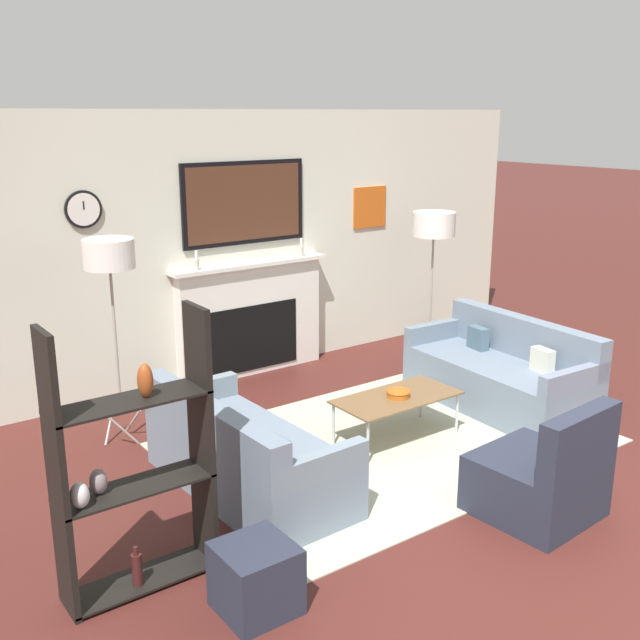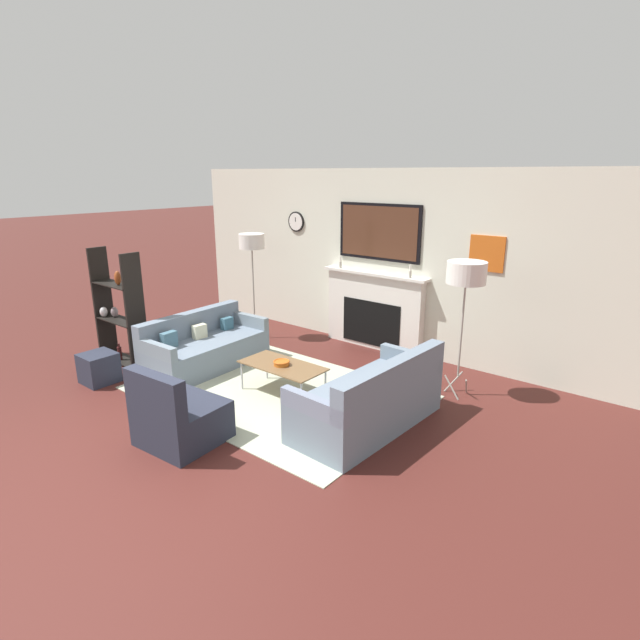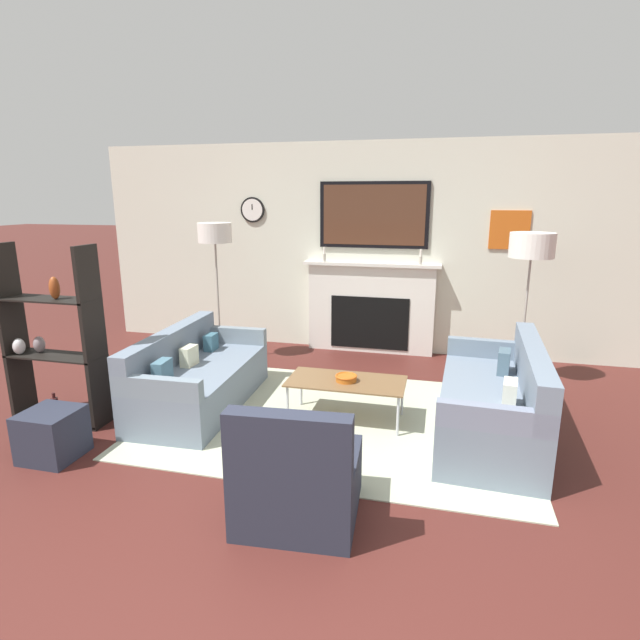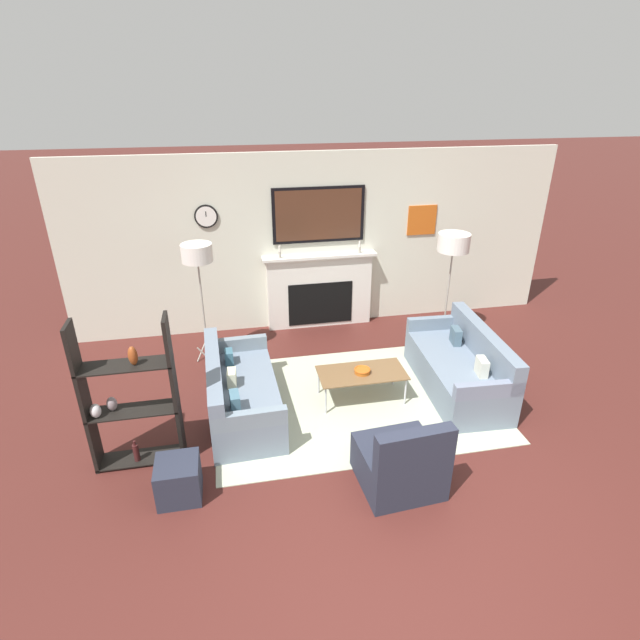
{
  "view_description": "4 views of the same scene",
  "coord_description": "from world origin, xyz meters",
  "px_view_note": "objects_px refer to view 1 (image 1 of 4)",
  "views": [
    {
      "loc": [
        -3.85,
        -2.2,
        2.67
      ],
      "look_at": [
        -0.24,
        2.74,
        0.97
      ],
      "focal_mm": 42.0,
      "sensor_mm": 36.0,
      "label": 1
    },
    {
      "loc": [
        4.0,
        -1.99,
        2.63
      ],
      "look_at": [
        0.22,
        2.7,
        0.85
      ],
      "focal_mm": 28.0,
      "sensor_mm": 36.0,
      "label": 2
    },
    {
      "loc": [
        0.89,
        -2.08,
        2.02
      ],
      "look_at": [
        -0.28,
        2.65,
        0.81
      ],
      "focal_mm": 28.0,
      "sensor_mm": 36.0,
      "label": 3
    },
    {
      "loc": [
        -1.4,
        -2.88,
        3.59
      ],
      "look_at": [
        -0.3,
        2.75,
        0.84
      ],
      "focal_mm": 28.0,
      "sensor_mm": 36.0,
      "label": 4
    }
  ],
  "objects_px": {
    "decorative_bowl": "(398,393)",
    "floor_lamp_left": "(109,257)",
    "couch_left": "(244,456)",
    "armchair": "(542,479)",
    "coffee_table": "(397,399)",
    "shelf_unit": "(132,466)",
    "ottoman": "(256,578)",
    "floor_lamp_right": "(434,226)",
    "couch_right": "(501,376)"
  },
  "relations": [
    {
      "from": "ottoman",
      "to": "armchair",
      "type": "bearing_deg",
      "value": -7.52
    },
    {
      "from": "decorative_bowl",
      "to": "floor_lamp_left",
      "type": "distance_m",
      "value": 2.58
    },
    {
      "from": "floor_lamp_right",
      "to": "ottoman",
      "type": "bearing_deg",
      "value": -146.01
    },
    {
      "from": "shelf_unit",
      "to": "ottoman",
      "type": "xyz_separation_m",
      "value": [
        0.43,
        -0.59,
        -0.56
      ]
    },
    {
      "from": "armchair",
      "to": "ottoman",
      "type": "height_order",
      "value": "armchair"
    },
    {
      "from": "couch_right",
      "to": "shelf_unit",
      "type": "relative_size",
      "value": 1.12
    },
    {
      "from": "couch_right",
      "to": "floor_lamp_right",
      "type": "relative_size",
      "value": 1.1
    },
    {
      "from": "coffee_table",
      "to": "decorative_bowl",
      "type": "relative_size",
      "value": 5.34
    },
    {
      "from": "coffee_table",
      "to": "shelf_unit",
      "type": "distance_m",
      "value": 2.66
    },
    {
      "from": "couch_right",
      "to": "decorative_bowl",
      "type": "xyz_separation_m",
      "value": [
        -1.29,
        -0.0,
        0.13
      ]
    },
    {
      "from": "coffee_table",
      "to": "decorative_bowl",
      "type": "distance_m",
      "value": 0.06
    },
    {
      "from": "armchair",
      "to": "coffee_table",
      "type": "xyz_separation_m",
      "value": [
        0.02,
        1.5,
        0.09
      ]
    },
    {
      "from": "couch_right",
      "to": "armchair",
      "type": "xyz_separation_m",
      "value": [
        -1.31,
        -1.49,
        -0.02
      ]
    },
    {
      "from": "couch_left",
      "to": "floor_lamp_left",
      "type": "bearing_deg",
      "value": 105.96
    },
    {
      "from": "decorative_bowl",
      "to": "floor_lamp_right",
      "type": "height_order",
      "value": "floor_lamp_right"
    },
    {
      "from": "couch_right",
      "to": "floor_lamp_left",
      "type": "xyz_separation_m",
      "value": [
        -3.16,
        1.35,
        1.27
      ]
    },
    {
      "from": "shelf_unit",
      "to": "decorative_bowl",
      "type": "bearing_deg",
      "value": 13.53
    },
    {
      "from": "decorative_bowl",
      "to": "shelf_unit",
      "type": "xyz_separation_m",
      "value": [
        -2.56,
        -0.62,
        0.34
      ]
    },
    {
      "from": "armchair",
      "to": "coffee_table",
      "type": "relative_size",
      "value": 0.78
    },
    {
      "from": "decorative_bowl",
      "to": "armchair",
      "type": "bearing_deg",
      "value": -90.9
    },
    {
      "from": "floor_lamp_left",
      "to": "floor_lamp_right",
      "type": "relative_size",
      "value": 1.03
    },
    {
      "from": "coffee_table",
      "to": "floor_lamp_left",
      "type": "distance_m",
      "value": 2.6
    },
    {
      "from": "floor_lamp_right",
      "to": "shelf_unit",
      "type": "height_order",
      "value": "floor_lamp_right"
    },
    {
      "from": "armchair",
      "to": "ottoman",
      "type": "xyz_separation_m",
      "value": [
        -2.1,
        0.28,
        -0.08
      ]
    },
    {
      "from": "armchair",
      "to": "floor_lamp_left",
      "type": "distance_m",
      "value": 3.63
    },
    {
      "from": "floor_lamp_right",
      "to": "coffee_table",
      "type": "bearing_deg",
      "value": -141.39
    },
    {
      "from": "decorative_bowl",
      "to": "shelf_unit",
      "type": "relative_size",
      "value": 0.12
    },
    {
      "from": "couch_right",
      "to": "decorative_bowl",
      "type": "height_order",
      "value": "couch_right"
    },
    {
      "from": "couch_right",
      "to": "floor_lamp_right",
      "type": "distance_m",
      "value": 1.86
    },
    {
      "from": "decorative_bowl",
      "to": "shelf_unit",
      "type": "distance_m",
      "value": 2.65
    },
    {
      "from": "shelf_unit",
      "to": "ottoman",
      "type": "distance_m",
      "value": 0.93
    },
    {
      "from": "shelf_unit",
      "to": "floor_lamp_right",
      "type": "bearing_deg",
      "value": 24.94
    },
    {
      "from": "decorative_bowl",
      "to": "floor_lamp_left",
      "type": "height_order",
      "value": "floor_lamp_left"
    },
    {
      "from": "couch_right",
      "to": "floor_lamp_right",
      "type": "bearing_deg",
      "value": 74.04
    },
    {
      "from": "decorative_bowl",
      "to": "floor_lamp_left",
      "type": "relative_size",
      "value": 0.12
    },
    {
      "from": "armchair",
      "to": "shelf_unit",
      "type": "relative_size",
      "value": 0.51
    },
    {
      "from": "shelf_unit",
      "to": "couch_right",
      "type": "bearing_deg",
      "value": 9.11
    },
    {
      "from": "floor_lamp_right",
      "to": "ottoman",
      "type": "relative_size",
      "value": 4.12
    },
    {
      "from": "armchair",
      "to": "floor_lamp_left",
      "type": "bearing_deg",
      "value": 123.1
    },
    {
      "from": "couch_left",
      "to": "ottoman",
      "type": "height_order",
      "value": "couch_left"
    },
    {
      "from": "coffee_table",
      "to": "decorative_bowl",
      "type": "bearing_deg",
      "value": -85.63
    },
    {
      "from": "couch_right",
      "to": "ottoman",
      "type": "distance_m",
      "value": 3.62
    },
    {
      "from": "couch_left",
      "to": "armchair",
      "type": "relative_size",
      "value": 2.11
    },
    {
      "from": "coffee_table",
      "to": "decorative_bowl",
      "type": "xyz_separation_m",
      "value": [
        0.0,
        -0.01,
        0.06
      ]
    },
    {
      "from": "armchair",
      "to": "floor_lamp_right",
      "type": "xyz_separation_m",
      "value": [
        1.7,
        2.84,
        1.24
      ]
    },
    {
      "from": "floor_lamp_right",
      "to": "ottoman",
      "type": "distance_m",
      "value": 4.76
    },
    {
      "from": "coffee_table",
      "to": "shelf_unit",
      "type": "height_order",
      "value": "shelf_unit"
    },
    {
      "from": "floor_lamp_left",
      "to": "ottoman",
      "type": "bearing_deg",
      "value": -95.56
    },
    {
      "from": "floor_lamp_left",
      "to": "ottoman",
      "type": "height_order",
      "value": "floor_lamp_left"
    },
    {
      "from": "couch_left",
      "to": "coffee_table",
      "type": "height_order",
      "value": "couch_left"
    }
  ]
}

